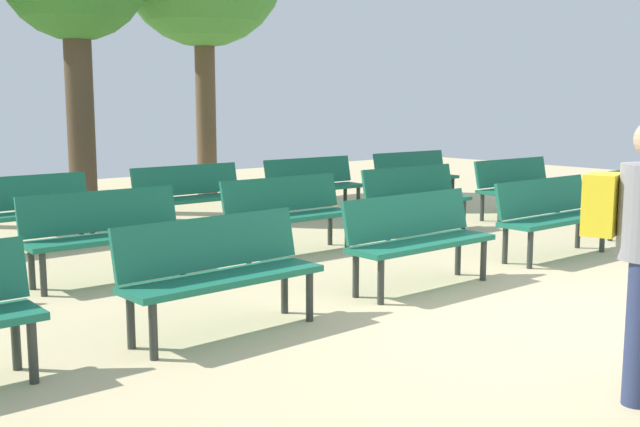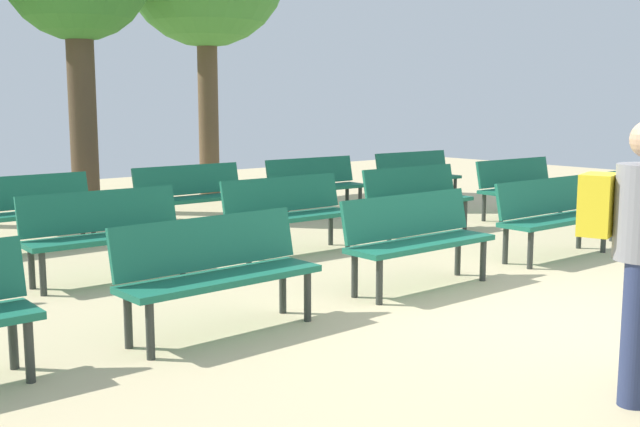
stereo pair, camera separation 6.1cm
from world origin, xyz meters
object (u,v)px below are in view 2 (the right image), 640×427
(bench_r0_c1, at_px, (217,267))
(bench_r0_c2, at_px, (416,235))
(bench_r0_c3, at_px, (552,213))
(bench_r1_c2, at_px, (288,210))
(visitor_with_backpack, at_px, (637,244))
(bench_r2_c3, at_px, (315,183))
(bench_r2_c4, at_px, (417,174))
(bench_r1_c4, at_px, (520,184))
(bench_r2_c2, at_px, (192,193))
(bench_r1_c1, at_px, (106,230))
(bench_r1_c3, at_px, (416,195))
(bench_r2_c1, at_px, (27,208))

(bench_r0_c1, height_order, bench_r0_c2, same)
(bench_r0_c3, bearing_deg, bench_r1_c2, 136.76)
(visitor_with_backpack, bearing_deg, bench_r1_c2, -120.77)
(bench_r2_c3, bearing_deg, bench_r2_c4, 0.70)
(bench_r1_c4, xyz_separation_m, bench_r2_c2, (-4.32, 2.21, 0.00))
(bench_r0_c1, relative_size, bench_r1_c2, 1.00)
(bench_r0_c2, bearing_deg, bench_r0_c1, -179.48)
(bench_r0_c2, relative_size, bench_r1_c1, 0.99)
(bench_r1_c3, bearing_deg, bench_r1_c1, -178.99)
(bench_r0_c2, distance_m, bench_r2_c1, 4.71)
(bench_r1_c1, xyz_separation_m, bench_r1_c3, (4.32, -0.11, 0.00))
(bench_r2_c1, relative_size, visitor_with_backpack, 0.97)
(bench_r1_c1, bearing_deg, bench_r0_c2, -43.15)
(bench_r0_c3, bearing_deg, bench_r2_c2, 118.01)
(bench_r0_c3, distance_m, bench_r2_c2, 4.70)
(bench_r1_c1, height_order, bench_r2_c1, same)
(bench_r2_c4, xyz_separation_m, visitor_with_backpack, (-5.49, -6.77, 0.43))
(bench_r0_c2, height_order, bench_r2_c4, same)
(bench_r1_c3, xyz_separation_m, bench_r2_c3, (-0.00, 2.08, 0.00))
(bench_r1_c2, xyz_separation_m, bench_r2_c1, (-2.23, 2.12, 0.00))
(bench_r2_c4, bearing_deg, bench_r2_c1, -178.55)
(bench_r2_c2, bearing_deg, bench_r2_c1, -178.66)
(bench_r0_c2, height_order, bench_r2_c1, same)
(bench_r0_c2, distance_m, bench_r1_c4, 4.84)
(bench_r2_c1, bearing_deg, bench_r2_c3, -0.88)
(bench_r0_c3, relative_size, bench_r2_c3, 0.99)
(bench_r1_c4, distance_m, bench_r2_c1, 6.92)
(bench_r2_c1, height_order, bench_r2_c3, same)
(bench_r1_c1, relative_size, visitor_with_backpack, 0.98)
(bench_r1_c3, xyz_separation_m, bench_r1_c4, (2.20, -0.07, 0.00))
(bench_r0_c3, bearing_deg, bench_r2_c3, 91.16)
(bench_r1_c2, height_order, bench_r2_c2, same)
(bench_r2_c3, bearing_deg, visitor_with_backpack, -113.14)
(bench_r2_c2, bearing_deg, bench_r0_c1, -117.32)
(bench_r1_c3, height_order, bench_r2_c2, same)
(bench_r1_c1, relative_size, bench_r2_c4, 1.00)
(bench_r2_c4, bearing_deg, bench_r1_c1, -161.10)
(visitor_with_backpack, bearing_deg, bench_r2_c4, -146.07)
(bench_r0_c2, distance_m, bench_r2_c2, 4.19)
(visitor_with_backpack, bearing_deg, bench_r1_c3, -141.77)
(bench_r2_c2, distance_m, bench_r2_c3, 2.13)
(bench_r1_c4, bearing_deg, bench_r0_c3, -135.30)
(bench_r0_c1, bearing_deg, bench_r1_c3, 24.02)
(bench_r0_c2, xyz_separation_m, bench_r2_c3, (2.21, 4.13, 0.00))
(bench_r2_c3, bearing_deg, bench_r1_c3, -87.35)
(bench_r0_c1, relative_size, bench_r2_c2, 1.00)
(bench_r2_c4, bearing_deg, bench_r0_c3, -115.76)
(bench_r1_c1, height_order, bench_r2_c4, same)
(bench_r1_c1, distance_m, bench_r2_c2, 2.99)
(bench_r1_c2, bearing_deg, bench_r2_c2, 91.71)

